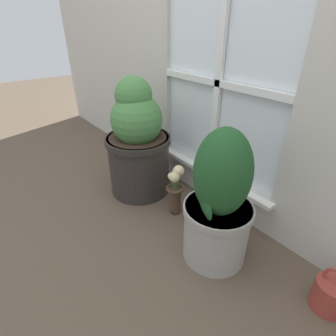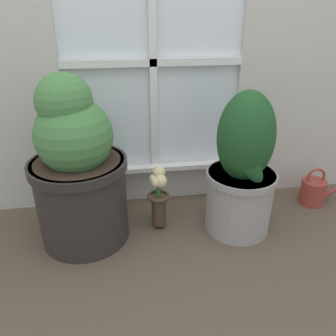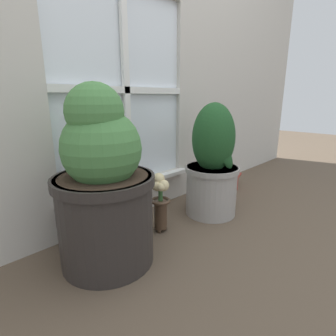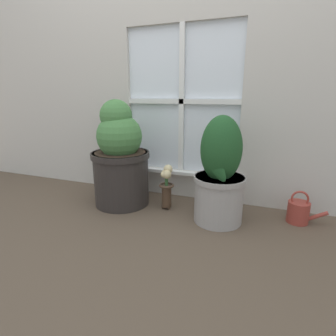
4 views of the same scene
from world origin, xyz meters
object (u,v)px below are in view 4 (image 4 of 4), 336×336
flower_vase (167,184)px  potted_plant_right (220,176)px  watering_can (299,212)px  potted_plant_left (120,159)px

flower_vase → potted_plant_right: bearing=-9.4°
potted_plant_right → watering_can: size_ratio=2.86×
flower_vase → watering_can: (0.86, 0.09, -0.11)m
potted_plant_right → flower_vase: bearing=170.6°
potted_plant_right → potted_plant_left: bearing=176.9°
flower_vase → watering_can: bearing=6.2°
watering_can → potted_plant_left: bearing=-174.5°
potted_plant_left → flower_vase: (0.35, 0.02, -0.16)m
watering_can → potted_plant_right: bearing=-162.3°
potted_plant_right → watering_can: 0.56m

